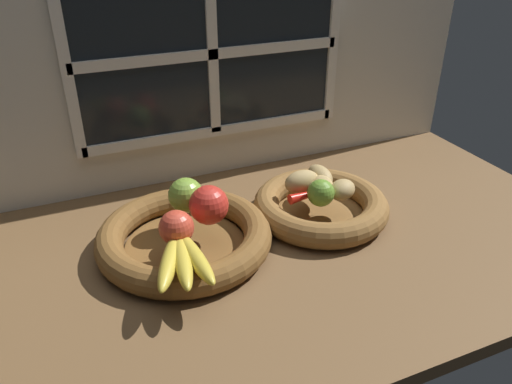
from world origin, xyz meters
TOP-DOWN VIEW (x-y plane):
  - ground_plane at (0.00, 0.00)cm, footprint 140.00×90.00cm
  - back_wall at (0.00, 29.77)cm, footprint 140.00×4.60cm
  - fruit_bowl_left at (-16.88, -1.07)cm, footprint 35.05×35.05cm
  - fruit_bowl_right at (14.25, -1.07)cm, footprint 29.80×29.80cm
  - apple_green_back at (-14.67, 3.95)cm, footprint 7.23×7.23cm
  - apple_red_right at (-11.76, -2.08)cm, footprint 7.84×7.84cm
  - apple_red_front at (-19.49, -6.43)cm, footprint 6.56×6.56cm
  - banana_bunch_front at (-20.47, -13.34)cm, footprint 11.14×18.41cm
  - potato_large at (14.25, -1.07)cm, footprint 5.92×7.48cm
  - potato_small at (17.39, -4.21)cm, footprint 7.89×7.36cm
  - potato_back at (16.21, 3.26)cm, footprint 4.82×8.47cm
  - potato_oblong at (10.71, 1.68)cm, footprint 8.58×5.70cm
  - lime_near at (11.71, -4.87)cm, footprint 5.75×5.75cm
  - chili_pepper at (11.91, -1.65)cm, footprint 12.03×3.19cm

SIDE VIEW (x-z plane):
  - ground_plane at x=0.00cm, z-range -3.00..0.00cm
  - fruit_bowl_left at x=-16.88cm, z-range -0.18..5.44cm
  - fruit_bowl_right at x=14.25cm, z-range -0.17..5.45cm
  - chili_pepper at x=11.91cm, z-range 5.62..7.83cm
  - banana_bunch_front at x=-20.47cm, z-range 5.62..8.63cm
  - potato_large at x=14.25cm, z-range 5.62..9.74cm
  - potato_back at x=16.21cm, z-range 5.62..9.81cm
  - potato_small at x=17.39cm, z-range 5.62..9.83cm
  - potato_oblong at x=10.71cm, z-range 5.62..10.67cm
  - lime_near at x=11.71cm, z-range 5.62..11.37cm
  - apple_red_front at x=-19.49cm, z-range 5.62..12.18cm
  - apple_green_back at x=-14.67cm, z-range 5.62..12.85cm
  - apple_red_right at x=-11.76cm, z-range 5.62..13.46cm
  - back_wall at x=0.00cm, z-range 0.38..55.38cm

